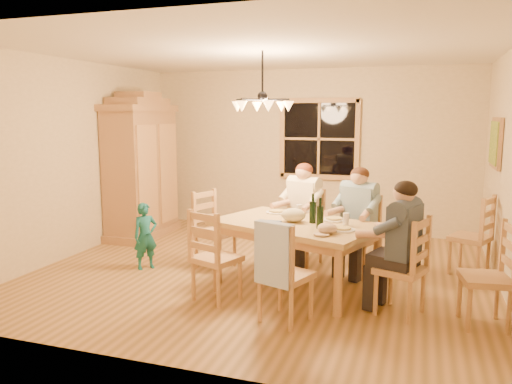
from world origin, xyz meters
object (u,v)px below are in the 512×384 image
(chair_near_left, at_px, (217,272))
(wine_bottle_a, at_px, (313,208))
(chair_far_left, at_px, (303,241))
(armoire, at_px, (142,171))
(adult_slate_man, at_px, (402,231))
(chandelier, at_px, (262,104))
(wine_bottle_b, at_px, (320,213))
(chair_spare_front, at_px, (484,294))
(chair_far_right, at_px, (357,251))
(adult_plaid_man, at_px, (358,208))
(adult_woman, at_px, (303,201))
(dining_table, at_px, (296,231))
(chair_end_left, at_px, (215,244))
(chair_near_right, at_px, (286,290))
(chair_spare_back, at_px, (469,250))
(chair_end_right, at_px, (400,284))
(child, at_px, (145,236))

(chair_near_left, bearing_deg, wine_bottle_a, 56.77)
(chair_far_left, bearing_deg, armoire, 5.92)
(chair_far_left, bearing_deg, chair_near_left, 90.00)
(adult_slate_man, bearing_deg, wine_bottle_a, 85.30)
(chandelier, relative_size, wine_bottle_a, 2.33)
(wine_bottle_b, relative_size, chair_spare_front, 0.33)
(chair_far_right, height_order, adult_plaid_man, adult_plaid_man)
(adult_woman, bearing_deg, adult_plaid_man, 180.00)
(dining_table, xyz_separation_m, chair_end_left, (-1.16, 0.41, -0.36))
(adult_woman, relative_size, wine_bottle_a, 2.65)
(chair_near_right, bearing_deg, chair_spare_back, 69.40)
(adult_slate_man, distance_m, wine_bottle_a, 1.08)
(wine_bottle_a, distance_m, chair_spare_back, 2.17)
(adult_plaid_man, relative_size, chair_spare_back, 0.88)
(chandelier, distance_m, chair_far_right, 2.12)
(chair_near_right, relative_size, adult_woman, 1.13)
(chair_near_left, height_order, adult_plaid_man, adult_plaid_man)
(chair_end_left, distance_m, wine_bottle_a, 1.53)
(dining_table, xyz_separation_m, adult_plaid_man, (0.61, 0.67, 0.18))
(chair_end_right, distance_m, wine_bottle_b, 1.07)
(chair_near_left, bearing_deg, chair_spare_back, 54.26)
(armoire, relative_size, dining_table, 1.13)
(wine_bottle_b, bearing_deg, chair_far_right, 71.96)
(chair_near_left, bearing_deg, chair_spare_front, 23.58)
(chair_far_right, distance_m, adult_slate_man, 1.34)
(chair_near_right, relative_size, child, 1.16)
(chair_far_right, relative_size, chair_near_right, 1.00)
(chair_far_left, distance_m, chair_end_left, 1.15)
(dining_table, bearing_deg, chair_end_right, -19.57)
(adult_plaid_man, xyz_separation_m, chair_spare_front, (1.31, -1.13, -0.54))
(child, bearing_deg, adult_plaid_man, -37.45)
(armoire, bearing_deg, chair_far_left, -13.64)
(chair_spare_back, bearing_deg, wine_bottle_b, 155.03)
(chair_far_right, bearing_deg, chair_spare_front, 158.74)
(chair_spare_front, bearing_deg, adult_plaid_man, 39.82)
(chair_near_right, bearing_deg, chair_end_right, 46.74)
(chair_end_left, xyz_separation_m, adult_woman, (1.03, 0.53, 0.54))
(dining_table, xyz_separation_m, chair_spare_front, (1.92, -0.46, -0.36))
(armoire, xyz_separation_m, wine_bottle_b, (3.27, -1.84, -0.13))
(chair_end_right, relative_size, wine_bottle_a, 3.00)
(adult_plaid_man, bearing_deg, dining_table, 67.62)
(chair_end_right, bearing_deg, adult_plaid_man, 46.64)
(adult_woman, xyz_separation_m, wine_bottle_a, (0.32, -0.91, 0.08))
(wine_bottle_a, bearing_deg, armoire, 153.05)
(chair_far_left, height_order, chair_spare_back, same)
(dining_table, xyz_separation_m, chair_far_right, (0.61, 0.67, -0.36))
(dining_table, bearing_deg, chair_far_right, 48.05)
(chair_end_right, height_order, adult_woman, adult_woman)
(child, bearing_deg, wine_bottle_a, -51.73)
(chandelier, distance_m, armoire, 2.89)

